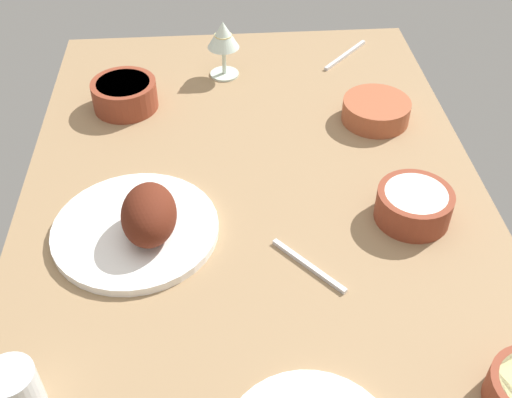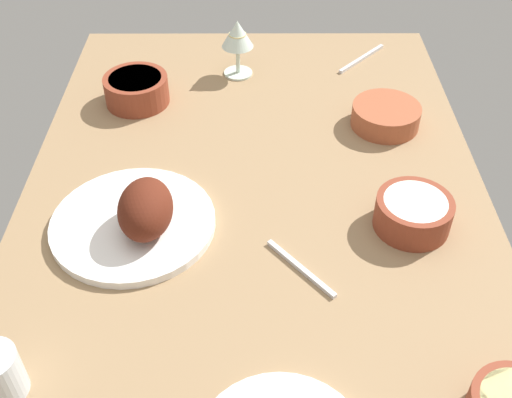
{
  "view_description": "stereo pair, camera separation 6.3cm",
  "coord_description": "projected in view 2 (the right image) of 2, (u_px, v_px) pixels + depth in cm",
  "views": [
    {
      "loc": [
        -84.9,
        6.51,
        82.25
      ],
      "look_at": [
        0.0,
        0.0,
        6.0
      ],
      "focal_mm": 43.21,
      "sensor_mm": 36.0,
      "label": 1
    },
    {
      "loc": [
        -85.15,
        0.22,
        82.25
      ],
      "look_at": [
        0.0,
        0.0,
        6.0
      ],
      "focal_mm": 43.21,
      "sensor_mm": 36.0,
      "label": 2
    }
  ],
  "objects": [
    {
      "name": "spoon_loose",
      "position": [
        302.0,
        268.0,
        1.04
      ],
      "size": [
        12.94,
        11.12,
        0.8
      ],
      "primitive_type": "cube",
      "rotation": [
        0.0,
        0.0,
        0.7
      ],
      "color": "silver",
      "rests_on": "dining_table"
    },
    {
      "name": "bowl_cream",
      "position": [
        414.0,
        212.0,
        1.1
      ],
      "size": [
        13.74,
        13.74,
        6.04
      ],
      "color": "brown",
      "rests_on": "dining_table"
    },
    {
      "name": "dining_table",
      "position": [
        256.0,
        215.0,
        1.17
      ],
      "size": [
        140.0,
        90.0,
        4.0
      ],
      "primitive_type": "cube",
      "color": "#937551",
      "rests_on": "ground"
    },
    {
      "name": "fork_loose",
      "position": [
        363.0,
        59.0,
        1.57
      ],
      "size": [
        14.03,
        13.07,
        0.8
      ],
      "primitive_type": "cube",
      "rotation": [
        0.0,
        0.0,
        5.54
      ],
      "color": "silver",
      "rests_on": "dining_table"
    },
    {
      "name": "bowl_pasta",
      "position": [
        137.0,
        89.0,
        1.4
      ],
      "size": [
        14.54,
        14.54,
        6.41
      ],
      "color": "brown",
      "rests_on": "dining_table"
    },
    {
      "name": "plate_far_side",
      "position": [
        140.0,
        217.0,
        1.09
      ],
      "size": [
        29.74,
        29.74,
        10.46
      ],
      "color": "white",
      "rests_on": "dining_table"
    },
    {
      "name": "wine_glass",
      "position": [
        238.0,
        37.0,
        1.45
      ],
      "size": [
        7.6,
        7.6,
        14.0
      ],
      "color": "silver",
      "rests_on": "dining_table"
    },
    {
      "name": "bowl_onions",
      "position": [
        387.0,
        115.0,
        1.34
      ],
      "size": [
        14.81,
        14.81,
        4.88
      ],
      "color": "#A35133",
      "rests_on": "dining_table"
    }
  ]
}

